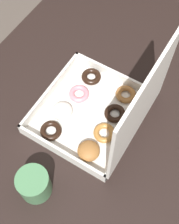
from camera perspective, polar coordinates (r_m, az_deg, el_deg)
ground_plane at (r=1.67m, az=1.88°, el=-12.25°), size 8.00×8.00×0.00m
dining_table at (r=1.05m, az=2.93°, el=-1.81°), size 1.27×0.89×0.76m
donut_box at (r=0.88m, az=2.43°, el=-0.00°), size 0.32×0.30×0.33m
coffee_mug at (r=0.83m, az=-10.10°, el=-12.86°), size 0.08×0.08×0.09m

